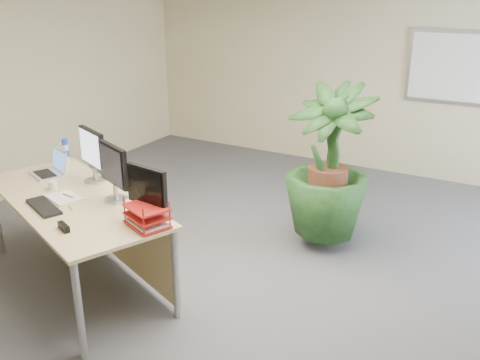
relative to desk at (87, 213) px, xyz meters
The scene contains 17 objects.
floor 1.38m from the desk, 15.22° to the left, with size 8.00×8.00×0.00m, color #4C4C52.
back_wall 4.53m from the desk, 74.85° to the left, with size 7.00×0.04×2.70m, color #C9BA8E.
whiteboard 4.98m from the desk, 61.05° to the left, with size 1.30×0.04×0.95m.
desk is the anchor object (origin of this frame).
floor_plant 2.35m from the desk, 45.84° to the left, with size 0.84×0.84×1.50m, color #123416.
monitor_left 0.57m from the desk, 117.93° to the left, with size 0.43×0.21×0.50m.
monitor_right 0.57m from the desk, ahead, with size 0.43×0.21×0.50m.
monitor_dark 0.95m from the desk, 10.07° to the right, with size 0.40×0.18×0.45m.
laptop 0.75m from the desk, 160.38° to the left, with size 0.41×0.39×0.24m.
keyboard 0.44m from the desk, 102.38° to the right, with size 0.46×0.15×0.03m, color black.
coffee_mug 0.41m from the desk, behind, with size 0.11×0.08×0.09m.
spiral_notebook 0.26m from the desk, 123.11° to the right, with size 0.30×0.22×0.01m, color silver.
orange_pen 0.24m from the desk, 124.35° to the right, with size 0.01×0.01×0.14m, color #DA4918.
yellow_highlighter 0.35m from the desk, 67.49° to the right, with size 0.02×0.02×0.12m, color yellow.
water_bottle 1.00m from the desk, 145.44° to the left, with size 0.07×0.07×0.26m.
letter_tray 0.95m from the desk, 14.29° to the right, with size 0.40×0.36×0.16m.
stapler 0.74m from the desk, 57.55° to the right, with size 0.15×0.04×0.05m, color black.
Camera 1 is at (2.18, -3.44, 2.61)m, focal length 40.00 mm.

